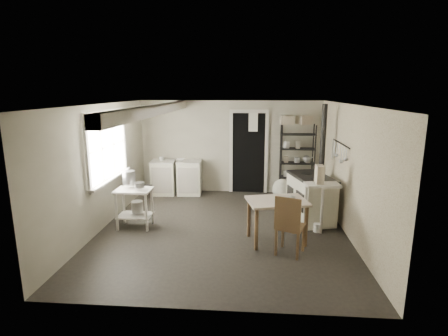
# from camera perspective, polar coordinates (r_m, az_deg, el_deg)

# --- Properties ---
(floor) EXTENTS (5.00, 5.00, 0.00)m
(floor) POSITION_cam_1_polar(r_m,az_deg,el_deg) (6.65, -0.20, -9.85)
(floor) COLOR black
(floor) RESTS_ON ground
(ceiling) EXTENTS (5.00, 5.00, 0.00)m
(ceiling) POSITION_cam_1_polar(r_m,az_deg,el_deg) (6.16, -0.22, 10.35)
(ceiling) COLOR white
(ceiling) RESTS_ON wall_back
(wall_back) EXTENTS (4.50, 0.02, 2.30)m
(wall_back) POSITION_cam_1_polar(r_m,az_deg,el_deg) (8.76, 1.10, 3.43)
(wall_back) COLOR #A8A38F
(wall_back) RESTS_ON ground
(wall_front) EXTENTS (4.50, 0.02, 2.30)m
(wall_front) POSITION_cam_1_polar(r_m,az_deg,el_deg) (3.92, -3.16, -8.17)
(wall_front) COLOR #A8A38F
(wall_front) RESTS_ON ground
(wall_left) EXTENTS (0.02, 5.00, 2.30)m
(wall_left) POSITION_cam_1_polar(r_m,az_deg,el_deg) (6.86, -19.29, 0.18)
(wall_left) COLOR #A8A38F
(wall_left) RESTS_ON ground
(wall_right) EXTENTS (0.02, 5.00, 2.30)m
(wall_right) POSITION_cam_1_polar(r_m,az_deg,el_deg) (6.53, 19.88, -0.47)
(wall_right) COLOR #A8A38F
(wall_right) RESTS_ON ground
(window) EXTENTS (0.12, 1.76, 1.28)m
(window) POSITION_cam_1_polar(r_m,az_deg,el_deg) (6.97, -18.62, 3.34)
(window) COLOR beige
(window) RESTS_ON wall_left
(doorway) EXTENTS (0.96, 0.10, 2.08)m
(doorway) POSITION_cam_1_polar(r_m,az_deg,el_deg) (8.74, 4.04, 2.39)
(doorway) COLOR beige
(doorway) RESTS_ON ground
(ceiling_beam) EXTENTS (0.18, 5.00, 0.18)m
(ceiling_beam) POSITION_cam_1_polar(r_m,az_deg,el_deg) (6.37, -11.18, 9.29)
(ceiling_beam) COLOR beige
(ceiling_beam) RESTS_ON ceiling
(wallpaper_panel) EXTENTS (0.01, 5.00, 2.30)m
(wallpaper_panel) POSITION_cam_1_polar(r_m,az_deg,el_deg) (6.53, 19.80, -0.47)
(wallpaper_panel) COLOR beige
(wallpaper_panel) RESTS_ON wall_right
(utensil_rail) EXTENTS (0.06, 1.20, 0.44)m
(utensil_rail) POSITION_cam_1_polar(r_m,az_deg,el_deg) (7.01, 18.38, 3.82)
(utensil_rail) COLOR #B6B6B9
(utensil_rail) RESTS_ON wall_right
(prep_table) EXTENTS (0.65, 0.47, 0.75)m
(prep_table) POSITION_cam_1_polar(r_m,az_deg,el_deg) (6.80, -14.38, -6.17)
(prep_table) COLOR beige
(prep_table) RESTS_ON ground
(stockpot) EXTENTS (0.30, 0.30, 0.25)m
(stockpot) POSITION_cam_1_polar(r_m,az_deg,el_deg) (6.78, -15.25, -1.52)
(stockpot) COLOR #B6B6B9
(stockpot) RESTS_ON prep_table
(saucepan) EXTENTS (0.19, 0.19, 0.10)m
(saucepan) POSITION_cam_1_polar(r_m,az_deg,el_deg) (6.56, -13.63, -2.71)
(saucepan) COLOR #B6B6B9
(saucepan) RESTS_ON prep_table
(bucket) EXTENTS (0.24, 0.24, 0.23)m
(bucket) POSITION_cam_1_polar(r_m,az_deg,el_deg) (6.83, -13.97, -6.19)
(bucket) COLOR #B6B6B9
(bucket) RESTS_ON prep_table
(base_cabinets) EXTENTS (1.31, 0.62, 0.84)m
(base_cabinets) POSITION_cam_1_polar(r_m,az_deg,el_deg) (8.76, -7.76, -1.28)
(base_cabinets) COLOR white
(base_cabinets) RESTS_ON ground
(mixing_bowl) EXTENTS (0.32, 0.32, 0.07)m
(mixing_bowl) POSITION_cam_1_polar(r_m,az_deg,el_deg) (8.62, -7.26, 1.88)
(mixing_bowl) COLOR silver
(mixing_bowl) RESTS_ON base_cabinets
(counter_cup) EXTENTS (0.15, 0.15, 0.11)m
(counter_cup) POSITION_cam_1_polar(r_m,az_deg,el_deg) (8.69, -10.15, 1.98)
(counter_cup) COLOR silver
(counter_cup) RESTS_ON base_cabinets
(shelf_rack) EXTENTS (0.83, 0.32, 1.75)m
(shelf_rack) POSITION_cam_1_polar(r_m,az_deg,el_deg) (8.66, 11.85, 1.72)
(shelf_rack) COLOR black
(shelf_rack) RESTS_ON ground
(shelf_jar) EXTENTS (0.11, 0.12, 0.20)m
(shelf_jar) POSITION_cam_1_polar(r_m,az_deg,el_deg) (8.59, 10.01, 4.56)
(shelf_jar) COLOR silver
(shelf_jar) RESTS_ON shelf_rack
(storage_box_a) EXTENTS (0.31, 0.28, 0.20)m
(storage_box_a) POSITION_cam_1_polar(r_m,az_deg,el_deg) (8.49, 10.31, 8.79)
(storage_box_a) COLOR beige
(storage_box_a) RESTS_ON shelf_rack
(storage_box_b) EXTENTS (0.39, 0.38, 0.20)m
(storage_box_b) POSITION_cam_1_polar(r_m,az_deg,el_deg) (8.60, 13.01, 8.59)
(storage_box_b) COLOR beige
(storage_box_b) RESTS_ON shelf_rack
(stove) EXTENTS (0.90, 1.26, 0.90)m
(stove) POSITION_cam_1_polar(r_m,az_deg,el_deg) (7.19, 13.95, -4.78)
(stove) COLOR white
(stove) RESTS_ON ground
(stovepipe) EXTENTS (0.11, 0.11, 1.43)m
(stovepipe) POSITION_cam_1_polar(r_m,az_deg,el_deg) (7.43, 15.88, 4.75)
(stovepipe) COLOR black
(stovepipe) RESTS_ON stove
(side_ledge) EXTENTS (0.63, 0.38, 0.93)m
(side_ledge) POSITION_cam_1_polar(r_m,az_deg,el_deg) (6.53, 15.52, -6.73)
(side_ledge) COLOR beige
(side_ledge) RESTS_ON ground
(oats_box) EXTENTS (0.14, 0.22, 0.32)m
(oats_box) POSITION_cam_1_polar(r_m,az_deg,el_deg) (6.38, 15.28, -1.74)
(oats_box) COLOR beige
(oats_box) RESTS_ON side_ledge
(work_table) EXTENTS (1.10, 0.88, 0.74)m
(work_table) POSITION_cam_1_polar(r_m,az_deg,el_deg) (6.06, 8.55, -8.43)
(work_table) COLOR beige
(work_table) RESTS_ON ground
(table_cup) EXTENTS (0.12, 0.12, 0.10)m
(table_cup) POSITION_cam_1_polar(r_m,az_deg,el_deg) (5.88, 11.02, -4.78)
(table_cup) COLOR silver
(table_cup) RESTS_ON work_table
(chair) EXTENTS (0.53, 0.55, 0.98)m
(chair) POSITION_cam_1_polar(r_m,az_deg,el_deg) (5.63, 10.82, -9.06)
(chair) COLOR #513822
(chair) RESTS_ON ground
(flour_sack) EXTENTS (0.45, 0.40, 0.50)m
(flour_sack) POSITION_cam_1_polar(r_m,az_deg,el_deg) (8.39, 9.33, -3.50)
(flour_sack) COLOR silver
(flour_sack) RESTS_ON ground
(floor_crock) EXTENTS (0.17, 0.17, 0.16)m
(floor_crock) POSITION_cam_1_polar(r_m,az_deg,el_deg) (6.71, 14.94, -9.42)
(floor_crock) COLOR silver
(floor_crock) RESTS_ON ground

